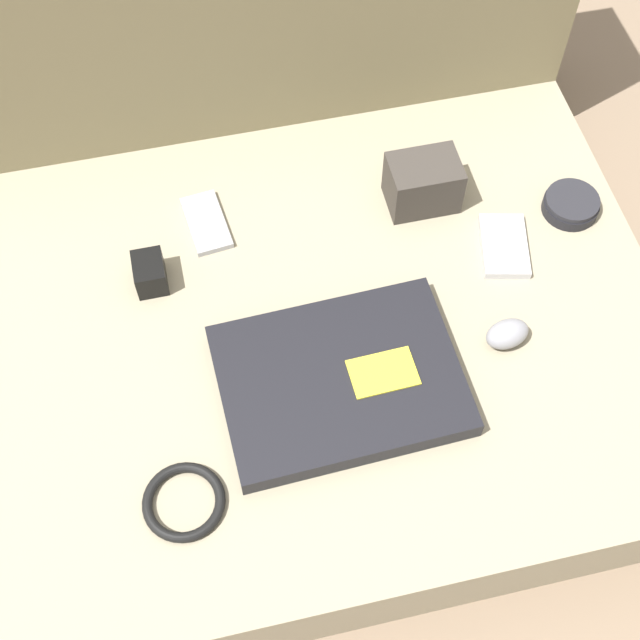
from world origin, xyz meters
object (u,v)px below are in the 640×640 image
(phone_silver, at_px, (504,246))
(camera_pouch, at_px, (423,183))
(speaker_puck, at_px, (571,205))
(charger_brick, at_px, (150,273))
(phone_black, at_px, (206,223))
(laptop, at_px, (340,380))
(computer_mouse, at_px, (507,334))

(phone_silver, bearing_deg, camera_pouch, 142.53)
(speaker_puck, relative_size, charger_brick, 1.48)
(phone_black, bearing_deg, laptop, -73.08)
(laptop, bearing_deg, charger_brick, 133.30)
(phone_silver, bearing_deg, charger_brick, -173.12)
(phone_black, bearing_deg, speaker_puck, -16.25)
(charger_brick, bearing_deg, computer_mouse, -23.87)
(camera_pouch, bearing_deg, charger_brick, -171.93)
(speaker_puck, bearing_deg, phone_black, 170.16)
(computer_mouse, bearing_deg, phone_silver, 62.21)
(laptop, height_order, computer_mouse, computer_mouse)
(laptop, relative_size, speaker_puck, 3.85)
(computer_mouse, bearing_deg, speaker_puck, 39.58)
(computer_mouse, height_order, charger_brick, charger_brick)
(speaker_puck, xyz_separation_m, phone_black, (-0.56, 0.10, -0.01))
(speaker_puck, bearing_deg, camera_pouch, 162.39)
(phone_black, bearing_deg, computer_mouse, -44.42)
(computer_mouse, distance_m, phone_silver, 0.16)
(phone_black, bearing_deg, charger_brick, -143.80)
(computer_mouse, distance_m, camera_pouch, 0.28)
(laptop, height_order, phone_black, laptop)
(phone_silver, distance_m, charger_brick, 0.53)
(camera_pouch, bearing_deg, phone_silver, -50.49)
(charger_brick, bearing_deg, laptop, -44.63)
(speaker_puck, distance_m, charger_brick, 0.65)
(laptop, height_order, phone_silver, laptop)
(computer_mouse, bearing_deg, charger_brick, 146.53)
(speaker_puck, height_order, phone_silver, speaker_puck)
(laptop, height_order, camera_pouch, camera_pouch)
(speaker_puck, height_order, camera_pouch, camera_pouch)
(laptop, distance_m, camera_pouch, 0.35)
(speaker_puck, height_order, charger_brick, charger_brick)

